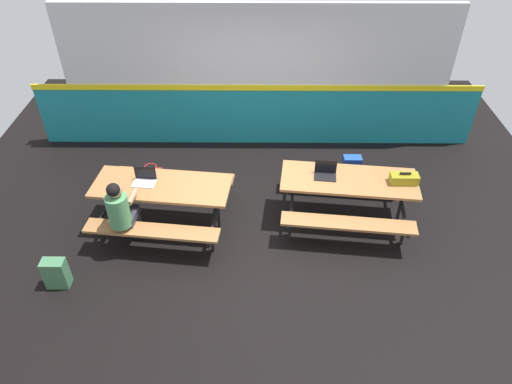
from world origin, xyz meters
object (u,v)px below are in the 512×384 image
at_px(laptop_silver, 145,179).
at_px(backpack_dark, 351,168).
at_px(picnic_table_right, 348,188).
at_px(student_nearer, 121,209).
at_px(tote_bag_bright, 152,178).
at_px(laptop_dark, 325,173).
at_px(satchel_spare, 56,273).
at_px(toolbox_grey, 404,179).
at_px(picnic_table_left, 163,194).

distance_m(laptop_silver, backpack_dark, 3.46).
bearing_deg(picnic_table_right, student_nearer, -168.09).
bearing_deg(tote_bag_bright, laptop_silver, -81.85).
height_order(laptop_silver, backpack_dark, laptop_silver).
relative_size(laptop_dark, tote_bag_bright, 0.79).
distance_m(tote_bag_bright, satchel_spare, 2.29).
distance_m(laptop_silver, satchel_spare, 1.72).
xyz_separation_m(student_nearer, tote_bag_bright, (0.10, 1.40, -0.51)).
relative_size(toolbox_grey, backpack_dark, 0.91).
distance_m(backpack_dark, tote_bag_bright, 3.36).
distance_m(picnic_table_right, student_nearer, 3.28).
height_order(picnic_table_left, backpack_dark, picnic_table_left).
bearing_deg(backpack_dark, tote_bag_bright, -175.11).
xyz_separation_m(laptop_dark, backpack_dark, (0.59, 0.93, -0.57)).
height_order(picnic_table_right, toolbox_grey, toolbox_grey).
bearing_deg(laptop_silver, satchel_spare, -127.69).
distance_m(picnic_table_right, toolbox_grey, 0.81).
xyz_separation_m(picnic_table_right, toolbox_grey, (0.77, -0.08, 0.23)).
bearing_deg(laptop_dark, backpack_dark, 57.62).
xyz_separation_m(toolbox_grey, tote_bag_bright, (-3.87, 0.81, -0.62)).
bearing_deg(backpack_dark, student_nearer, -153.96).
distance_m(picnic_table_right, laptop_dark, 0.41).
distance_m(picnic_table_right, satchel_spare, 4.23).
relative_size(picnic_table_left, laptop_dark, 6.02).
xyz_separation_m(student_nearer, laptop_silver, (0.22, 0.57, 0.08)).
height_order(picnic_table_right, satchel_spare, picnic_table_right).
relative_size(backpack_dark, tote_bag_bright, 1.02).
bearing_deg(picnic_table_left, laptop_silver, 165.38).
height_order(laptop_dark, toolbox_grey, laptop_dark).
height_order(tote_bag_bright, satchel_spare, satchel_spare).
relative_size(picnic_table_left, toolbox_grey, 5.15).
distance_m(picnic_table_left, tote_bag_bright, 1.04).
height_order(laptop_silver, satchel_spare, laptop_silver).
relative_size(student_nearer, backpack_dark, 2.74).
bearing_deg(student_nearer, laptop_silver, 68.93).
xyz_separation_m(picnic_table_left, toolbox_grey, (3.51, 0.08, 0.23)).
bearing_deg(student_nearer, tote_bag_bright, 85.80).
bearing_deg(laptop_dark, picnic_table_right, -12.24).
xyz_separation_m(toolbox_grey, satchel_spare, (-4.75, -1.31, -0.60)).
xyz_separation_m(backpack_dark, tote_bag_bright, (-3.35, -0.29, -0.02)).
height_order(picnic_table_right, backpack_dark, picnic_table_right).
bearing_deg(laptop_silver, backpack_dark, 19.00).
distance_m(picnic_table_left, backpack_dark, 3.22).
bearing_deg(toolbox_grey, picnic_table_right, 173.81).
bearing_deg(laptop_dark, tote_bag_bright, 166.75).
distance_m(picnic_table_left, picnic_table_right, 2.74).
height_order(picnic_table_right, student_nearer, student_nearer).
xyz_separation_m(tote_bag_bright, satchel_spare, (-0.88, -2.11, 0.02)).
bearing_deg(backpack_dark, laptop_dark, -122.38).
relative_size(picnic_table_left, laptop_silver, 6.02).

